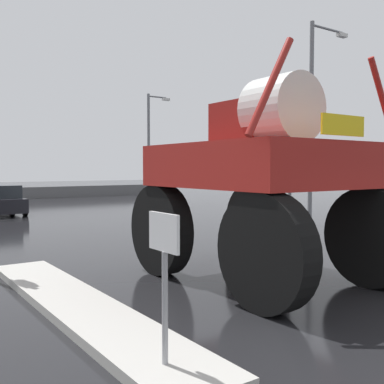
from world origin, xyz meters
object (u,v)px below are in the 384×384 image
object	(u,v)px
sedan_ahead	(1,201)
streetlight_near_right	(314,113)
lane_arrow_sign	(164,260)
oversize_sprayer	(262,179)
traffic_signal_near_right	(287,155)
streetlight_far_right	(150,143)

from	to	relation	value
sedan_ahead	streetlight_near_right	xyz separation A→B (m)	(9.79, -11.96, 3.99)
lane_arrow_sign	oversize_sprayer	world-z (taller)	oversize_sprayer
sedan_ahead	streetlight_near_right	world-z (taller)	streetlight_near_right
oversize_sprayer	streetlight_near_right	xyz separation A→B (m)	(8.40, 5.73, 2.53)
sedan_ahead	streetlight_near_right	distance (m)	15.96
oversize_sprayer	traffic_signal_near_right	xyz separation A→B (m)	(4.58, 3.62, 0.67)
lane_arrow_sign	traffic_signal_near_right	world-z (taller)	traffic_signal_near_right
lane_arrow_sign	streetlight_near_right	xyz separation A→B (m)	(12.44, 8.39, 3.35)
oversize_sprayer	traffic_signal_near_right	size ratio (longest dim) A/B	1.38
streetlight_far_right	streetlight_near_right	bearing A→B (deg)	-89.40
lane_arrow_sign	sedan_ahead	xyz separation A→B (m)	(2.65, 20.35, -0.63)
lane_arrow_sign	traffic_signal_near_right	distance (m)	10.78
lane_arrow_sign	streetlight_far_right	xyz separation A→B (m)	(12.30, 21.82, 2.68)
streetlight_far_right	oversize_sprayer	bearing A→B (deg)	-113.31
traffic_signal_near_right	streetlight_near_right	size ratio (longest dim) A/B	0.46
oversize_sprayer	sedan_ahead	xyz separation A→B (m)	(-1.39, 17.69, -1.45)
oversize_sprayer	streetlight_far_right	bearing A→B (deg)	-23.20
streetlight_far_right	lane_arrow_sign	bearing A→B (deg)	-119.41
streetlight_near_right	traffic_signal_near_right	bearing A→B (deg)	-151.15
lane_arrow_sign	streetlight_far_right	world-z (taller)	streetlight_far_right
oversize_sprayer	streetlight_far_right	distance (m)	20.95
lane_arrow_sign	streetlight_near_right	distance (m)	15.37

